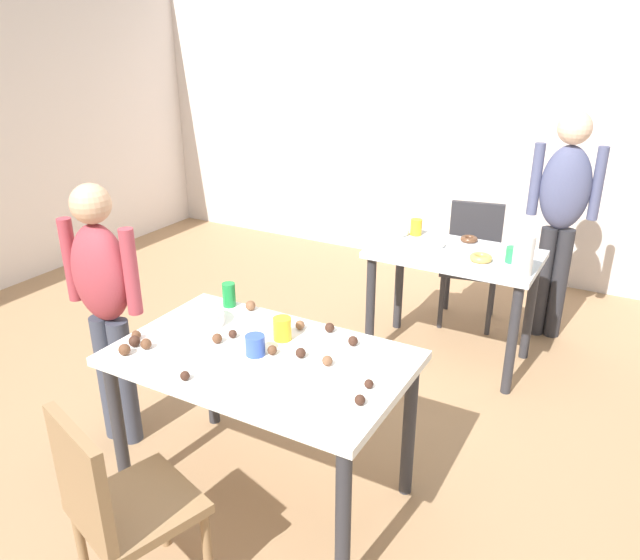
% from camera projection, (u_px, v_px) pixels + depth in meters
% --- Properties ---
extents(ground_plane, '(6.40, 6.40, 0.00)m').
position_uv_depth(ground_plane, '(260.00, 462.00, 3.11)').
color(ground_plane, '#9E7A56').
extents(wall_back, '(6.40, 0.10, 2.60)m').
position_uv_depth(wall_back, '(468.00, 122.00, 5.19)').
color(wall_back, silver).
rests_on(wall_back, ground_plane).
extents(dining_table_near, '(1.26, 0.78, 0.75)m').
position_uv_depth(dining_table_near, '(262.00, 374.00, 2.67)').
color(dining_table_near, white).
rests_on(dining_table_near, ground_plane).
extents(dining_table_far, '(1.03, 0.61, 0.75)m').
position_uv_depth(dining_table_far, '(453.00, 270.00, 3.88)').
color(dining_table_far, silver).
rests_on(dining_table_far, ground_plane).
extents(chair_near_table, '(0.50, 0.50, 0.87)m').
position_uv_depth(chair_near_table, '(116.00, 503.00, 2.16)').
color(chair_near_table, olive).
rests_on(chair_near_table, ground_plane).
extents(chair_far_table, '(0.47, 0.47, 0.87)m').
position_uv_depth(chair_far_table, '(472.00, 256.00, 4.48)').
color(chair_far_table, '#2D2D33').
rests_on(chair_far_table, ground_plane).
extents(person_girl_near, '(0.45, 0.22, 1.39)m').
position_uv_depth(person_girl_near, '(104.00, 297.00, 3.00)').
color(person_girl_near, '#383D4C').
rests_on(person_girl_near, ground_plane).
extents(person_adult_far, '(0.46, 0.26, 1.57)m').
position_uv_depth(person_adult_far, '(562.00, 207.00, 4.05)').
color(person_adult_far, '#28282D').
rests_on(person_adult_far, ground_plane).
extents(mixing_bowl, '(0.21, 0.21, 0.07)m').
position_uv_depth(mixing_bowl, '(202.00, 317.00, 2.89)').
color(mixing_bowl, white).
rests_on(mixing_bowl, dining_table_near).
extents(soda_can, '(0.07, 0.07, 0.12)m').
position_uv_depth(soda_can, '(229.00, 295.00, 3.06)').
color(soda_can, '#198438').
rests_on(soda_can, dining_table_near).
extents(fork_near, '(0.17, 0.02, 0.01)m').
position_uv_depth(fork_near, '(334.00, 422.00, 2.18)').
color(fork_near, silver).
rests_on(fork_near, dining_table_near).
extents(cup_near_0, '(0.08, 0.08, 0.11)m').
position_uv_depth(cup_near_0, '(282.00, 329.00, 2.73)').
color(cup_near_0, yellow).
rests_on(cup_near_0, dining_table_near).
extents(cup_near_1, '(0.09, 0.09, 0.09)m').
position_uv_depth(cup_near_1, '(255.00, 345.00, 2.61)').
color(cup_near_1, '#3351B2').
rests_on(cup_near_1, dining_table_near).
extents(cake_ball_0, '(0.04, 0.04, 0.04)m').
position_uv_depth(cake_ball_0, '(272.00, 350.00, 2.62)').
color(cake_ball_0, brown).
rests_on(cake_ball_0, dining_table_near).
extents(cake_ball_1, '(0.04, 0.04, 0.04)m').
position_uv_depth(cake_ball_1, '(300.00, 325.00, 2.84)').
color(cake_ball_1, brown).
rests_on(cake_ball_1, dining_table_near).
extents(cake_ball_2, '(0.04, 0.04, 0.04)m').
position_uv_depth(cake_ball_2, '(360.00, 400.00, 2.27)').
color(cake_ball_2, '#3D2319').
rests_on(cake_ball_2, dining_table_near).
extents(cake_ball_3, '(0.04, 0.04, 0.04)m').
position_uv_depth(cake_ball_3, '(136.00, 335.00, 2.75)').
color(cake_ball_3, brown).
rests_on(cake_ball_3, dining_table_near).
extents(cake_ball_4, '(0.04, 0.04, 0.04)m').
position_uv_depth(cake_ball_4, '(353.00, 341.00, 2.69)').
color(cake_ball_4, '#3D2319').
rests_on(cake_ball_4, dining_table_near).
extents(cake_ball_5, '(0.05, 0.05, 0.05)m').
position_uv_depth(cake_ball_5, '(146.00, 344.00, 2.66)').
color(cake_ball_5, brown).
rests_on(cake_ball_5, dining_table_near).
extents(cake_ball_6, '(0.04, 0.04, 0.04)m').
position_uv_depth(cake_ball_6, '(233.00, 334.00, 2.76)').
color(cake_ball_6, '#3D2319').
rests_on(cake_ball_6, dining_table_near).
extents(cake_ball_7, '(0.04, 0.04, 0.04)m').
position_uv_depth(cake_ball_7, '(185.00, 376.00, 2.43)').
color(cake_ball_7, '#3D2319').
rests_on(cake_ball_7, dining_table_near).
extents(cake_ball_8, '(0.04, 0.04, 0.04)m').
position_uv_depth(cake_ball_8, '(330.00, 328.00, 2.81)').
color(cake_ball_8, '#3D2319').
rests_on(cake_ball_8, dining_table_near).
extents(cake_ball_9, '(0.04, 0.04, 0.04)m').
position_uv_depth(cake_ball_9, '(369.00, 384.00, 2.38)').
color(cake_ball_9, '#3D2319').
rests_on(cake_ball_9, dining_table_near).
extents(cake_ball_10, '(0.04, 0.04, 0.04)m').
position_uv_depth(cake_ball_10, '(327.00, 361.00, 2.53)').
color(cake_ball_10, brown).
rests_on(cake_ball_10, dining_table_near).
extents(cake_ball_11, '(0.05, 0.05, 0.05)m').
position_uv_depth(cake_ball_11, '(124.00, 350.00, 2.61)').
color(cake_ball_11, brown).
rests_on(cake_ball_11, dining_table_near).
extents(cake_ball_12, '(0.05, 0.05, 0.05)m').
position_uv_depth(cake_ball_12, '(217.00, 338.00, 2.71)').
color(cake_ball_12, brown).
rests_on(cake_ball_12, dining_table_near).
extents(cake_ball_13, '(0.05, 0.05, 0.05)m').
position_uv_depth(cake_ball_13, '(250.00, 306.00, 3.03)').
color(cake_ball_13, brown).
rests_on(cake_ball_13, dining_table_near).
extents(cake_ball_14, '(0.05, 0.05, 0.05)m').
position_uv_depth(cake_ball_14, '(134.00, 341.00, 2.68)').
color(cake_ball_14, '#3D2319').
rests_on(cake_ball_14, dining_table_near).
extents(cake_ball_15, '(0.04, 0.04, 0.04)m').
position_uv_depth(cake_ball_15, '(301.00, 353.00, 2.60)').
color(cake_ball_15, '#3D2319').
rests_on(cake_ball_15, dining_table_near).
extents(pitcher_far, '(0.11, 0.11, 0.24)m').
position_uv_depth(pitcher_far, '(523.00, 256.00, 3.42)').
color(pitcher_far, white).
rests_on(pitcher_far, dining_table_far).
extents(cup_far_0, '(0.08, 0.08, 0.09)m').
position_uv_depth(cup_far_0, '(512.00, 255.00, 3.63)').
color(cup_far_0, green).
rests_on(cup_far_0, dining_table_far).
extents(cup_far_1, '(0.08, 0.08, 0.11)m').
position_uv_depth(cup_far_1, '(416.00, 227.00, 4.10)').
color(cup_far_1, yellow).
rests_on(cup_far_1, dining_table_far).
extents(donut_far_0, '(0.13, 0.13, 0.04)m').
position_uv_depth(donut_far_0, '(519.00, 250.00, 3.80)').
color(donut_far_0, white).
rests_on(donut_far_0, dining_table_far).
extents(donut_far_1, '(0.13, 0.13, 0.04)m').
position_uv_depth(donut_far_1, '(481.00, 258.00, 3.66)').
color(donut_far_1, gold).
rests_on(donut_far_1, dining_table_far).
extents(donut_far_2, '(0.13, 0.13, 0.04)m').
position_uv_depth(donut_far_2, '(400.00, 232.00, 4.12)').
color(donut_far_2, white).
rests_on(donut_far_2, dining_table_far).
extents(donut_far_3, '(0.11, 0.11, 0.03)m').
position_uv_depth(donut_far_3, '(436.00, 244.00, 3.90)').
color(donut_far_3, white).
rests_on(donut_far_3, dining_table_far).
extents(donut_far_4, '(0.11, 0.11, 0.03)m').
position_uv_depth(donut_far_4, '(469.00, 239.00, 3.99)').
color(donut_far_4, brown).
rests_on(donut_far_4, dining_table_far).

